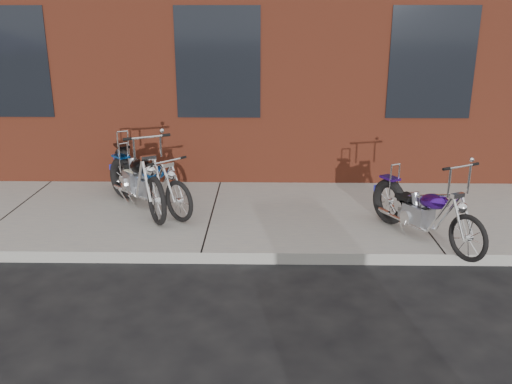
{
  "coord_description": "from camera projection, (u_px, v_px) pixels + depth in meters",
  "views": [
    {
      "loc": [
        0.78,
        -6.1,
        2.91
      ],
      "look_at": [
        0.66,
        0.8,
        0.68
      ],
      "focal_mm": 38.0,
      "sensor_mm": 36.0,
      "label": 1
    }
  ],
  "objects": [
    {
      "name": "chopper_purple",
      "position": [
        423.0,
        213.0,
        6.98
      ],
      "size": [
        1.03,
        1.81,
        1.13
      ],
      "rotation": [
        0.0,
        0.0,
        -1.08
      ],
      "color": "black",
      "rests_on": "sidewalk"
    },
    {
      "name": "ground",
      "position": [
        201.0,
        264.0,
        6.71
      ],
      "size": [
        120.0,
        120.0,
        0.0
      ],
      "primitive_type": "plane",
      "color": "black",
      "rests_on": "ground"
    },
    {
      "name": "chopper_blue",
      "position": [
        147.0,
        184.0,
        8.11
      ],
      "size": [
        1.57,
        1.53,
        0.91
      ],
      "rotation": [
        0.0,
        0.0,
        -0.77
      ],
      "color": "black",
      "rests_on": "sidewalk"
    },
    {
      "name": "chopper_third",
      "position": [
        137.0,
        179.0,
        8.21
      ],
      "size": [
        1.27,
        2.13,
        1.21
      ],
      "rotation": [
        0.0,
        0.0,
        -1.06
      ],
      "color": "black",
      "rests_on": "sidewalk"
    },
    {
      "name": "sidewalk",
      "position": [
        213.0,
        216.0,
        8.11
      ],
      "size": [
        22.0,
        3.0,
        0.15
      ],
      "primitive_type": "cube",
      "color": "gray",
      "rests_on": "ground"
    }
  ]
}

